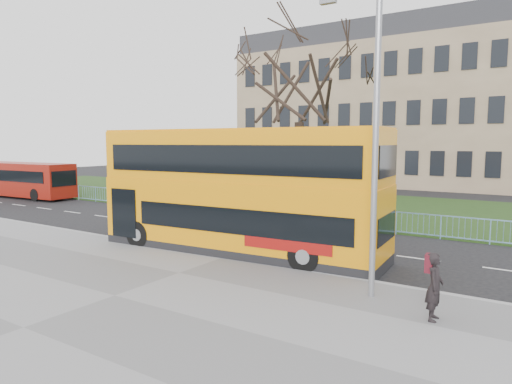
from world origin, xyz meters
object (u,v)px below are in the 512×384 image
at_px(red_bus, 21,179).
at_px(street_lamp, 372,133).
at_px(pedestrian, 435,287).
at_px(yellow_bus, 238,188).

height_order(red_bus, street_lamp, street_lamp).
distance_m(red_bus, street_lamp, 32.37).
distance_m(red_bus, pedestrian, 34.31).
height_order(red_bus, pedestrian, red_bus).
distance_m(yellow_bus, red_bus, 25.78).
xyz_separation_m(red_bus, street_lamp, (31.19, -8.07, 3.16)).
relative_size(yellow_bus, red_bus, 1.11).
bearing_deg(pedestrian, red_bus, 71.45).
distance_m(yellow_bus, pedestrian, 8.79).
bearing_deg(yellow_bus, red_bus, 163.55).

